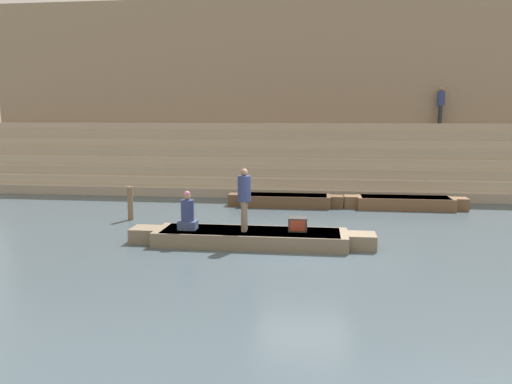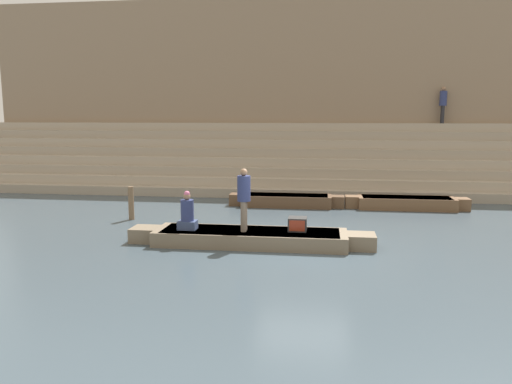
% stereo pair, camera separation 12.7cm
% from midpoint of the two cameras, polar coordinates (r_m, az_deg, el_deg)
% --- Properties ---
extents(ground_plane, '(120.00, 120.00, 0.00)m').
position_cam_midpoint_polar(ground_plane, '(13.60, 5.27, -6.54)').
color(ground_plane, '#3D4C56').
extents(ghat_steps, '(36.00, 4.68, 3.18)m').
position_cam_midpoint_polar(ghat_steps, '(24.22, 6.23, 2.93)').
color(ghat_steps, tan).
rests_on(ghat_steps, ground).
extents(back_wall, '(34.20, 1.28, 9.42)m').
position_cam_midpoint_polar(back_wall, '(26.37, 6.45, 11.14)').
color(back_wall, '#937A60').
rests_on(back_wall, ground).
extents(rowboat_main, '(6.84, 1.52, 0.41)m').
position_cam_midpoint_polar(rowboat_main, '(13.95, -0.89, -5.18)').
color(rowboat_main, '#756651').
rests_on(rowboat_main, ground).
extents(person_standing, '(0.36, 0.36, 1.74)m').
position_cam_midpoint_polar(person_standing, '(13.68, -1.62, -0.38)').
color(person_standing, '#756656').
rests_on(person_standing, rowboat_main).
extents(person_rowing, '(0.51, 0.40, 1.09)m').
position_cam_midpoint_polar(person_rowing, '(14.08, -8.09, -2.54)').
color(person_rowing, '#3D4C75').
rests_on(person_rowing, rowboat_main).
extents(tv_set, '(0.51, 0.49, 0.38)m').
position_cam_midpoint_polar(tv_set, '(13.89, 4.54, -3.66)').
color(tv_set, '#2D2D2D').
rests_on(tv_set, rowboat_main).
extents(moored_boat_shore, '(4.64, 1.13, 0.46)m').
position_cam_midpoint_polar(moored_boat_shore, '(20.09, 16.47, -1.14)').
color(moored_boat_shore, brown).
rests_on(moored_boat_shore, ground).
extents(moored_boat_distant, '(4.52, 1.13, 0.46)m').
position_cam_midpoint_polar(moored_boat_distant, '(19.79, 3.19, -0.93)').
color(moored_boat_distant, brown).
rests_on(moored_boat_distant, ground).
extents(mooring_post, '(0.19, 0.19, 1.15)m').
position_cam_midpoint_polar(mooring_post, '(17.71, -14.37, -1.26)').
color(mooring_post, brown).
rests_on(mooring_post, ground).
extents(person_on_steps, '(0.34, 0.34, 1.75)m').
position_cam_midpoint_polar(person_on_steps, '(26.10, 20.23, 9.60)').
color(person_on_steps, '#28282D').
rests_on(person_on_steps, ghat_steps).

